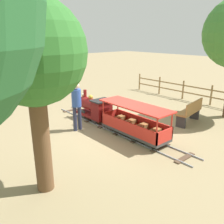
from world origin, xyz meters
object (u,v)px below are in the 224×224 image
at_px(oak_tree_near, 33,55).
at_px(locomotive, 95,108).
at_px(passenger_car, 134,124).
at_px(park_bench, 190,112).
at_px(conductor_person, 77,102).

bearing_deg(oak_tree_near, locomotive, 38.57).
relative_size(passenger_car, oak_tree_near, 0.65).
xyz_separation_m(locomotive, park_bench, (2.32, -2.37, -0.07)).
bearing_deg(oak_tree_near, passenger_car, 10.41).
bearing_deg(locomotive, oak_tree_near, -141.43).
bearing_deg(conductor_person, passenger_car, -58.90).
xyz_separation_m(park_bench, oak_tree_near, (-5.47, -0.14, 2.19)).
height_order(passenger_car, oak_tree_near, oak_tree_near).
distance_m(conductor_person, oak_tree_near, 3.50).
relative_size(conductor_person, oak_tree_near, 0.45).
relative_size(passenger_car, conductor_person, 1.45).
height_order(conductor_person, park_bench, conductor_person).
relative_size(passenger_car, park_bench, 1.75).
height_order(park_bench, oak_tree_near, oak_tree_near).
bearing_deg(park_bench, conductor_person, 148.16).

